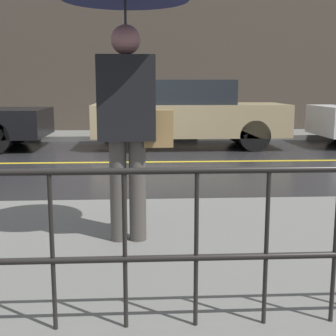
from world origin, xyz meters
The scene contains 8 objects.
ground_plane centered at (0.00, 0.00, 0.00)m, with size 80.00×80.00×0.00m, color #262628.
sidewalk_near centered at (0.00, -4.97, 0.06)m, with size 28.00×3.13×0.13m.
sidewalk_far centered at (0.00, 4.27, 0.06)m, with size 28.00×1.72×0.13m.
lane_marking centered at (0.00, 0.00, 0.00)m, with size 25.20×0.12×0.01m.
building_storefront centered at (0.00, 5.28, 2.76)m, with size 28.00×0.30×5.52m.
railing_foreground centered at (0.00, -6.29, 0.68)m, with size 12.00×0.04×0.87m.
pedestrian centered at (0.55, -4.84, 1.78)m, with size 1.00×1.00×2.16m.
car_tan centered at (1.71, 2.13, 0.78)m, with size 4.36×1.78×1.53m.
Camera 1 is at (0.65, -8.63, 1.41)m, focal length 50.00 mm.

